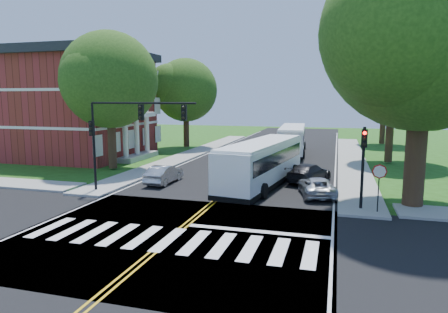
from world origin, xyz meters
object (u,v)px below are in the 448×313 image
(bus_lead, at_px, (262,162))
(signal_nw, at_px, (125,125))
(bus_follow, at_px, (292,139))
(suv, at_px, (317,186))
(signal_ne, at_px, (363,157))
(dark_sedan, at_px, (309,173))
(hatchback, at_px, (164,174))

(bus_lead, bearing_deg, signal_nw, 40.54)
(bus_follow, bearing_deg, suv, 96.94)
(bus_lead, relative_size, suv, 2.88)
(signal_ne, distance_m, dark_sedan, 7.93)
(signal_ne, height_order, hatchback, signal_ne)
(signal_ne, distance_m, hatchback, 13.87)
(signal_ne, distance_m, suv, 4.44)
(bus_lead, distance_m, dark_sedan, 3.76)
(bus_lead, height_order, suv, bus_lead)
(signal_nw, xyz_separation_m, suv, (11.57, 2.83, -3.78))
(bus_lead, bearing_deg, suv, 159.31)
(signal_nw, bearing_deg, suv, 13.74)
(bus_follow, relative_size, dark_sedan, 2.54)
(bus_lead, height_order, hatchback, bus_lead)
(signal_ne, xyz_separation_m, bus_lead, (-6.30, 4.92, -1.33))
(bus_lead, xyz_separation_m, bus_follow, (0.21, 16.85, -0.04))
(bus_lead, distance_m, bus_follow, 16.85)
(suv, height_order, dark_sedan, dark_sedan)
(signal_nw, relative_size, dark_sedan, 1.54)
(bus_follow, xyz_separation_m, dark_sedan, (2.85, -14.89, -0.92))
(hatchback, height_order, dark_sedan, dark_sedan)
(hatchback, bearing_deg, bus_lead, -168.88)
(bus_follow, xyz_separation_m, hatchback, (-7.10, -18.13, -0.93))
(suv, xyz_separation_m, dark_sedan, (-0.75, 4.06, 0.09))
(signal_nw, height_order, hatchback, signal_nw)
(dark_sedan, bearing_deg, bus_follow, -58.52)
(bus_follow, bearing_deg, hatchback, 64.79)
(bus_lead, xyz_separation_m, suv, (3.82, -2.10, -1.04))
(signal_ne, height_order, suv, signal_ne)
(signal_nw, distance_m, hatchback, 5.28)
(signal_ne, distance_m, bus_lead, 8.10)
(bus_lead, height_order, bus_follow, bus_lead)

